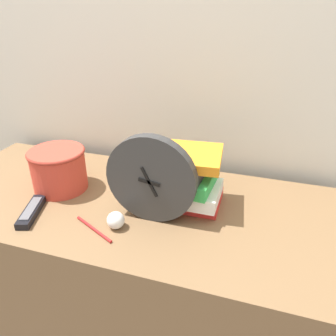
{
  "coord_description": "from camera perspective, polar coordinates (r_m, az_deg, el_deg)",
  "views": [
    {
      "loc": [
        0.37,
        -0.5,
        1.31
      ],
      "look_at": [
        0.13,
        0.28,
        0.89
      ],
      "focal_mm": 35.0,
      "sensor_mm": 36.0,
      "label": 1
    }
  ],
  "objects": [
    {
      "name": "desk",
      "position": [
        1.28,
        -5.59,
        -20.01
      ],
      "size": [
        1.34,
        0.57,
        0.75
      ],
      "color": "brown",
      "rests_on": "ground_plane"
    },
    {
      "name": "desk_clock",
      "position": [
        0.89,
        -2.97,
        -2.02
      ],
      "size": [
        0.26,
        0.03,
        0.26
      ],
      "color": "#333333",
      "rests_on": "desk"
    },
    {
      "name": "book_stack",
      "position": [
        0.98,
        2.45,
        -1.66
      ],
      "size": [
        0.23,
        0.19,
        0.18
      ],
      "color": "red",
      "rests_on": "desk"
    },
    {
      "name": "pen",
      "position": [
        0.93,
        -12.79,
        -10.32
      ],
      "size": [
        0.14,
        0.08,
        0.01
      ],
      "color": "#B21E1E",
      "rests_on": "desk"
    },
    {
      "name": "tv_remote",
      "position": [
        1.05,
        -22.66,
        -6.95
      ],
      "size": [
        0.08,
        0.16,
        0.02
      ],
      "color": "black",
      "rests_on": "desk"
    },
    {
      "name": "wall_back",
      "position": [
        1.21,
        -0.54,
        21.89
      ],
      "size": [
        6.0,
        0.04,
        2.4
      ],
      "color": "silver",
      "rests_on": "ground_plane"
    },
    {
      "name": "basket",
      "position": [
        1.12,
        -18.53,
        -0.01
      ],
      "size": [
        0.18,
        0.18,
        0.14
      ],
      "color": "#C63D2D",
      "rests_on": "desk"
    },
    {
      "name": "crumpled_paper_ball",
      "position": [
        0.92,
        -9.09,
        -8.97
      ],
      "size": [
        0.05,
        0.05,
        0.05
      ],
      "color": "white",
      "rests_on": "desk"
    }
  ]
}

